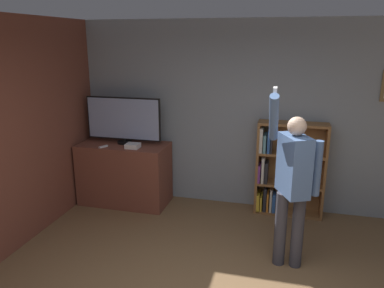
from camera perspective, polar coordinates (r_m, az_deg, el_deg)
wall_back at (r=5.44m, az=8.88°, el=4.17°), size 6.99×0.09×2.70m
wall_side_brick at (r=5.00m, az=-23.38°, el=2.02°), size 0.06×4.50×2.70m
tv_ledge at (r=5.77m, az=-10.20°, el=-4.43°), size 1.31×0.64×0.92m
television at (r=5.59m, az=-10.39°, el=3.67°), size 1.14×0.22×0.69m
game_console at (r=5.39m, az=-9.01°, el=-0.27°), size 0.19×0.17×0.07m
remote_loose at (r=5.51m, az=-13.36°, el=-0.39°), size 0.10×0.14×0.02m
bookshelf at (r=5.43m, az=13.66°, el=-3.97°), size 0.94×0.28×1.33m
person at (r=4.05m, az=15.12°, el=-5.24°), size 0.55×0.55×1.99m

